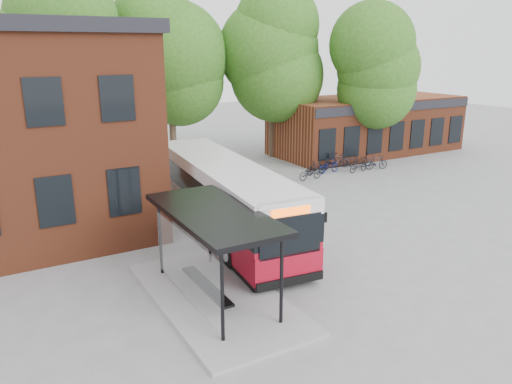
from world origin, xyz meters
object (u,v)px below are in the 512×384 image
bicycle_0 (310,173)px  bicycle_4 (358,166)px  bus_shelter (215,255)px  bicycle_1 (316,168)px  bicycle_7 (376,162)px  bicycle_5 (338,161)px  bicycle_2 (329,166)px  bicycle_3 (331,161)px  bicycle_6 (360,160)px  city_bus (224,198)px

bicycle_0 → bicycle_4: size_ratio=1.06×
bus_shelter → bicycle_4: size_ratio=4.59×
bicycle_0 → bicycle_1: 1.31m
bus_shelter → bicycle_7: bearing=32.5°
bicycle_5 → bicycle_2: bearing=143.0°
bicycle_3 → bicycle_4: size_ratio=1.14×
bicycle_1 → bicycle_6: (3.77, 0.35, 0.00)m
bicycle_4 → bicycle_5: 1.60m
bus_shelter → bicycle_4: (14.76, 10.36, -1.05)m
bicycle_3 → bicycle_6: bearing=-121.8°
bicycle_1 → bicycle_3: bicycle_3 is taller
bicycle_3 → bicycle_7: bearing=-143.2°
bicycle_1 → bicycle_2: (0.95, -0.04, -0.03)m
city_bus → bicycle_0: bearing=38.3°
city_bus → bicycle_2: (10.20, 6.06, -1.08)m
bicycle_0 → bicycle_2: (1.97, 0.79, -0.01)m
bicycle_2 → bicycle_7: bearing=-108.4°
bicycle_2 → bicycle_6: size_ratio=0.93×
bicycle_7 → bicycle_1: bearing=94.3°
bicycle_0 → bicycle_3: bicycle_3 is taller
bicycle_2 → bicycle_3: size_ratio=0.91×
bus_shelter → bicycle_1: bus_shelter is taller
bus_shelter → bicycle_1: 16.44m
bus_shelter → bicycle_4: bus_shelter is taller
bicycle_1 → bicycle_5: (2.31, 0.78, 0.01)m
bus_shelter → bicycle_3: bearing=40.8°
city_bus → bicycle_6: city_bus is taller
bicycle_3 → bicycle_6: (2.01, -0.43, -0.07)m
city_bus → bicycle_5: size_ratio=7.74×
bus_shelter → bicycle_3: size_ratio=4.02×
bicycle_0 → bicycle_6: bicycle_6 is taller
city_bus → bicycle_5: bearing=36.3°
bicycle_7 → city_bus: bearing=126.8°
bus_shelter → bicycle_7: (16.22, 10.32, -0.99)m
bicycle_5 → bicycle_4: bearing=-143.6°
bicycle_6 → city_bus: bearing=137.3°
bicycle_2 → bicycle_6: (2.83, 0.39, 0.03)m
bus_shelter → bicycle_2: bearing=40.5°
bicycle_3 → bicycle_4: bicycle_3 is taller
bicycle_3 → city_bus: bearing=102.3°
bicycle_3 → bicycle_7: size_ratio=1.13×
bicycle_5 → bicycle_6: 1.52m
bicycle_6 → bicycle_1: bearing=116.4°
city_bus → bicycle_6: (13.02, 6.45, -1.05)m
bicycle_4 → bicycle_6: size_ratio=0.89×
bus_shelter → bicycle_5: 18.69m
city_bus → bicycle_3: 13.02m
city_bus → bicycle_7: city_bus is taller
city_bus → bicycle_1: (9.25, 6.09, -1.05)m
bicycle_0 → bicycle_3: 3.22m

